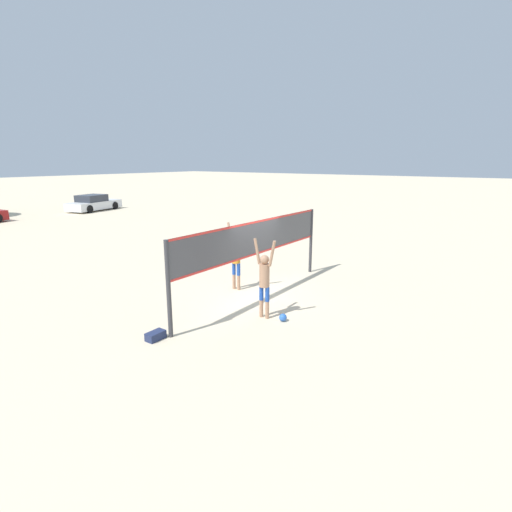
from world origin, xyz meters
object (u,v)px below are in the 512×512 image
at_px(volleyball, 283,317).
at_px(parked_car_mid, 94,203).
at_px(player_spiker, 264,277).
at_px(gear_bag, 156,336).
at_px(player_blocker, 236,255).
at_px(volleyball_net, 256,244).

xyz_separation_m(volleyball, parked_car_mid, (11.13, 26.16, 0.50)).
bearing_deg(parked_car_mid, player_spiker, -126.69).
xyz_separation_m(player_spiker, parked_car_mid, (11.21, 25.59, -0.57)).
height_order(volleyball, gear_bag, volleyball).
distance_m(player_spiker, player_blocker, 2.66).
bearing_deg(volleyball_net, gear_bag, 177.34).
height_order(player_spiker, gear_bag, player_spiker).
bearing_deg(gear_bag, player_blocker, 10.94).
xyz_separation_m(volleyball_net, player_spiker, (-1.26, -1.19, -0.56)).
distance_m(player_blocker, parked_car_mid, 25.34).
height_order(gear_bag, parked_car_mid, parked_car_mid).
distance_m(player_spiker, gear_bag, 3.23).
bearing_deg(volleyball, player_blocker, 62.59).
bearing_deg(parked_car_mid, volleyball, -126.08).
bearing_deg(player_spiker, player_blocker, -34.60).
bearing_deg(player_blocker, volleyball, -27.41).
height_order(volleyball, parked_car_mid, parked_car_mid).
distance_m(gear_bag, parked_car_mid, 27.94).
xyz_separation_m(volleyball_net, gear_bag, (-3.98, 0.18, -1.65)).
xyz_separation_m(volleyball, gear_bag, (-2.80, 1.94, -0.01)).
relative_size(gear_bag, parked_car_mid, 0.09).
height_order(player_blocker, volleyball, player_blocker).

